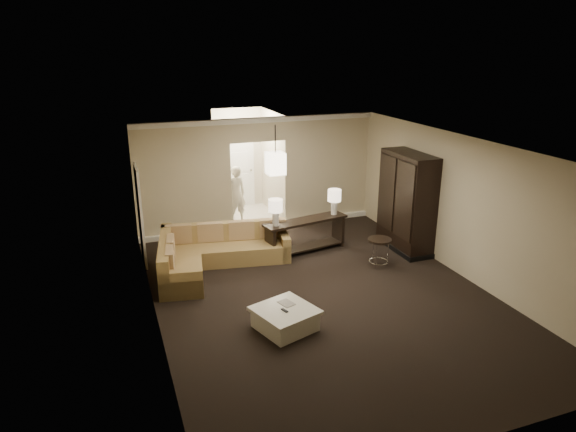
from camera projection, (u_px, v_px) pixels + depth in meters
name	position (u px, v px, depth m)	size (l,w,h in m)	color
ground	(323.00, 296.00, 9.56)	(8.00, 8.00, 0.00)	black
wall_back	(259.00, 174.00, 12.67)	(6.00, 0.04, 2.80)	beige
wall_front	(475.00, 342.00, 5.56)	(6.00, 0.04, 2.80)	beige
wall_left	(152.00, 247.00, 8.13)	(0.04, 8.00, 2.80)	beige
wall_right	(464.00, 208.00, 10.09)	(0.04, 8.00, 2.80)	beige
ceiling	(327.00, 147.00, 8.67)	(6.00, 8.00, 0.02)	silver
crown_molding	(258.00, 120.00, 12.20)	(6.00, 0.10, 0.12)	white
baseboard	(260.00, 226.00, 13.06)	(6.00, 0.10, 0.12)	white
side_door	(140.00, 215.00, 10.75)	(0.05, 0.90, 2.10)	white
foyer	(244.00, 167.00, 13.90)	(1.44, 2.02, 2.80)	beige
sectional_sofa	(212.00, 254.00, 10.66)	(2.99, 2.26, 0.81)	brown
coffee_table	(285.00, 318.00, 8.41)	(1.14, 1.14, 0.38)	silver
console_table	(306.00, 233.00, 11.46)	(2.02, 0.79, 0.76)	black
armoire	(407.00, 204.00, 11.46)	(0.66, 1.54, 2.22)	black
drink_table	(379.00, 247.00, 10.70)	(0.49, 0.49, 0.62)	black
table_lamp_left	(276.00, 208.00, 10.88)	(0.30, 0.30, 0.58)	silver
table_lamp_right	(334.00, 198.00, 11.60)	(0.30, 0.30, 0.58)	silver
pendant_light	(275.00, 163.00, 11.34)	(0.38, 0.38, 1.09)	black
person	(236.00, 191.00, 13.24)	(0.61, 0.40, 1.68)	beige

